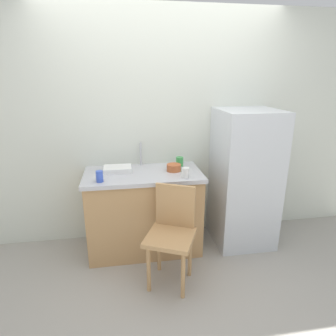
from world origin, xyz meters
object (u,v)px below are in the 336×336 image
object	(u,v)px
chair	(172,231)
terracotta_bowl	(174,168)
dish_tray	(118,169)
cup_blue	(100,176)
refrigerator	(244,179)
cup_white	(186,173)
cup_green	(180,162)

from	to	relation	value
chair	terracotta_bowl	distance (m)	0.70
dish_tray	cup_blue	distance (m)	0.32
refrigerator	cup_white	distance (m)	0.75
dish_tray	cup_green	size ratio (longest dim) A/B	2.85
cup_white	refrigerator	bearing A→B (deg)	16.56
refrigerator	cup_white	world-z (taller)	refrigerator
terracotta_bowl	cup_blue	xyz separation A→B (m)	(-0.74, -0.20, 0.02)
chair	terracotta_bowl	bearing A→B (deg)	103.37
cup_blue	cup_white	distance (m)	0.81
dish_tray	cup_green	bearing A→B (deg)	6.85
cup_blue	terracotta_bowl	bearing A→B (deg)	15.44
cup_blue	cup_white	size ratio (longest dim) A/B	1.05
refrigerator	chair	world-z (taller)	refrigerator
chair	cup_white	xyz separation A→B (m)	(0.19, 0.35, 0.42)
cup_white	cup_green	world-z (taller)	cup_white
chair	terracotta_bowl	size ratio (longest dim) A/B	6.07
refrigerator	dish_tray	xyz separation A→B (m)	(-1.35, 0.09, 0.15)
chair	cup_white	world-z (taller)	cup_white
cup_blue	cup_green	xyz separation A→B (m)	(0.83, 0.36, -0.00)
terracotta_bowl	cup_white	bearing A→B (deg)	-71.37
dish_tray	terracotta_bowl	bearing A→B (deg)	-7.46
cup_green	cup_blue	bearing A→B (deg)	-156.61
terracotta_bowl	cup_green	distance (m)	0.18
refrigerator	dish_tray	size ratio (longest dim) A/B	5.29
refrigerator	cup_blue	world-z (taller)	refrigerator
dish_tray	cup_blue	size ratio (longest dim) A/B	2.67
cup_white	cup_green	xyz separation A→B (m)	(0.02, 0.38, -0.00)
dish_tray	cup_green	distance (m)	0.67
cup_white	dish_tray	bearing A→B (deg)	155.43
cup_white	cup_green	bearing A→B (deg)	87.26
cup_blue	refrigerator	bearing A→B (deg)	7.19
refrigerator	chair	size ratio (longest dim) A/B	1.66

